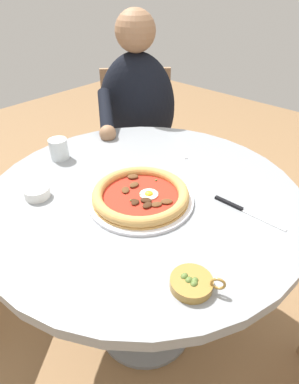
# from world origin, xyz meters

# --- Properties ---
(ground_plane) EXTENTS (6.00, 6.00, 0.02)m
(ground_plane) POSITION_xyz_m (0.00, 0.00, -0.01)
(ground_plane) COLOR olive
(dining_table) EXTENTS (0.99, 0.99, 0.72)m
(dining_table) POSITION_xyz_m (0.00, 0.00, 0.59)
(dining_table) COLOR gray
(dining_table) RESTS_ON ground
(pizza_on_plate) EXTENTS (0.32, 0.32, 0.04)m
(pizza_on_plate) POSITION_xyz_m (0.04, 0.03, 0.74)
(pizza_on_plate) COLOR white
(pizza_on_plate) RESTS_ON dining_table
(water_glass) EXTENTS (0.07, 0.07, 0.08)m
(water_glass) POSITION_xyz_m (0.05, -0.37, 0.75)
(water_glass) COLOR silver
(water_glass) RESTS_ON dining_table
(steak_knife) EXTENTS (0.01, 0.22, 0.01)m
(steak_knife) POSITION_xyz_m (-0.12, 0.27, 0.72)
(steak_knife) COLOR silver
(steak_knife) RESTS_ON dining_table
(ramekin_capers) EXTENTS (0.08, 0.08, 0.03)m
(ramekin_capers) POSITION_xyz_m (0.24, -0.22, 0.74)
(ramekin_capers) COLOR white
(ramekin_capers) RESTS_ON dining_table
(olive_pan) EXTENTS (0.10, 0.11, 0.05)m
(olive_pan) POSITION_xyz_m (0.20, 0.33, 0.73)
(olive_pan) COLOR olive
(olive_pan) RESTS_ON dining_table
(fork_utensil) EXTENTS (0.12, 0.13, 0.00)m
(fork_utensil) POSITION_xyz_m (-0.31, -0.09, 0.72)
(fork_utensil) COLOR #BCBCC1
(fork_utensil) RESTS_ON dining_table
(diner_person) EXTENTS (0.57, 0.44, 1.16)m
(diner_person) POSITION_xyz_m (-0.49, -0.50, 0.52)
(diner_person) COLOR #282833
(diner_person) RESTS_ON ground
(cafe_chair_diner) EXTENTS (0.60, 0.60, 0.86)m
(cafe_chair_diner) POSITION_xyz_m (-0.59, -0.60, 0.52)
(cafe_chair_diner) COLOR #957050
(cafe_chair_diner) RESTS_ON ground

